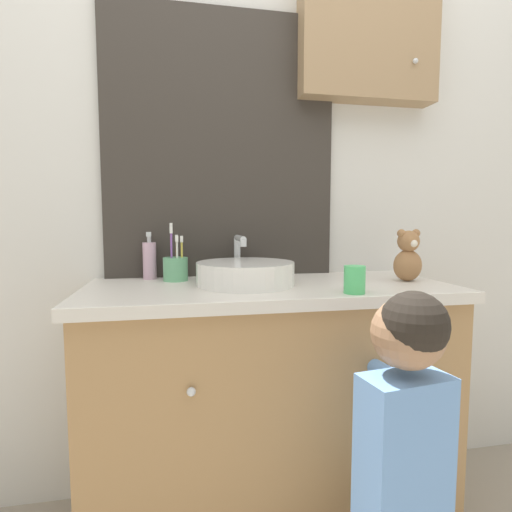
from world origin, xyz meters
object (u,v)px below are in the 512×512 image
(drinking_cup, at_px, (355,280))
(sink_basin, at_px, (246,272))
(teddy_bear, at_px, (408,257))
(child_figure, at_px, (404,441))
(soap_dispenser, at_px, (150,260))
(toothbrush_holder, at_px, (176,267))

(drinking_cup, bearing_deg, sink_basin, 142.77)
(teddy_bear, relative_size, drinking_cup, 2.24)
(sink_basin, distance_m, child_figure, 0.66)
(teddy_bear, bearing_deg, sink_basin, 176.65)
(soap_dispenser, distance_m, child_figure, 0.98)
(child_figure, xyz_separation_m, teddy_bear, (0.27, 0.44, 0.39))
(toothbrush_holder, height_order, child_figure, toothbrush_holder)
(sink_basin, xyz_separation_m, drinking_cup, (0.28, -0.22, -0.00))
(sink_basin, distance_m, soap_dispenser, 0.37)
(sink_basin, height_order, drinking_cup, sink_basin)
(drinking_cup, bearing_deg, child_figure, -87.13)
(toothbrush_holder, xyz_separation_m, teddy_bear, (0.79, -0.16, 0.04))
(soap_dispenser, relative_size, teddy_bear, 0.94)
(child_figure, bearing_deg, soap_dispenser, 132.95)
(sink_basin, xyz_separation_m, soap_dispenser, (-0.32, 0.19, 0.03))
(sink_basin, height_order, teddy_bear, teddy_bear)
(sink_basin, relative_size, drinking_cup, 4.64)
(soap_dispenser, xyz_separation_m, child_figure, (0.62, -0.66, -0.37))
(child_figure, relative_size, teddy_bear, 4.95)
(child_figure, bearing_deg, sink_basin, 122.02)
(toothbrush_holder, xyz_separation_m, child_figure, (0.52, -0.60, -0.35))
(soap_dispenser, bearing_deg, drinking_cup, -33.73)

